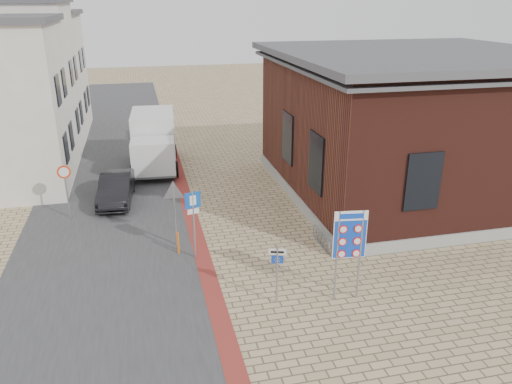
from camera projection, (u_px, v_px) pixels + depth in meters
name	position (u px, v px, depth m)	size (l,w,h in m)	color
ground	(270.00, 282.00, 16.97)	(120.00, 120.00, 0.00)	tan
road_strip	(115.00, 162.00, 29.39)	(7.00, 60.00, 0.02)	#38383A
curb_strip	(182.00, 186.00, 25.60)	(0.60, 40.00, 0.02)	maroon
brick_building	(414.00, 122.00, 23.99)	(13.00, 13.00, 6.80)	gray
townhouse_mid	(11.00, 80.00, 29.27)	(7.40, 6.40, 9.10)	beige
townhouse_far	(31.00, 73.00, 34.86)	(7.40, 6.40, 8.30)	beige
bike_rack	(321.00, 239.00, 19.44)	(0.08, 1.80, 0.60)	slate
sedan	(116.00, 188.00, 23.51)	(1.42, 4.06, 1.34)	black
box_truck	(154.00, 141.00, 28.00)	(2.74, 5.91, 3.03)	slate
border_sign	(350.00, 236.00, 15.27)	(1.04, 0.18, 3.06)	gray
essen_sign	(277.00, 266.00, 15.36)	(0.54, 0.20, 2.03)	gray
parking_sign	(193.00, 212.00, 17.91)	(0.58, 0.18, 2.69)	gray
yield_sign	(174.00, 197.00, 18.80)	(0.93, 0.12, 2.62)	gray
speed_sign	(65.00, 183.00, 21.35)	(0.57, 0.10, 2.43)	gray
bollard	(178.00, 243.00, 18.74)	(0.08, 0.08, 0.88)	orange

